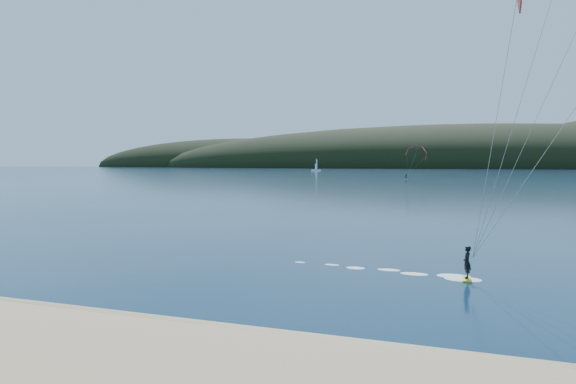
% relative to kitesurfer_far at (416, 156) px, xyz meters
% --- Properties ---
extents(ground, '(1800.00, 1800.00, 0.00)m').
position_rel_kitesurfer_far_xyz_m(ground, '(19.65, -200.60, -8.94)').
color(ground, '#071D36').
rests_on(ground, ground).
extents(wet_sand, '(220.00, 2.50, 0.10)m').
position_rel_kitesurfer_far_xyz_m(wet_sand, '(19.65, -196.10, -8.89)').
color(wet_sand, olive).
rests_on(wet_sand, ground).
extents(headland, '(1200.00, 310.00, 140.00)m').
position_rel_kitesurfer_far_xyz_m(headland, '(20.28, 544.68, -8.94)').
color(headland, black).
rests_on(headland, ground).
extents(kitesurfer_far, '(9.07, 6.44, 11.91)m').
position_rel_kitesurfer_far_xyz_m(kitesurfer_far, '(0.00, 0.00, 0.00)').
color(kitesurfer_far, yellow).
rests_on(kitesurfer_far, ground).
extents(sailboat, '(7.48, 4.81, 10.62)m').
position_rel_kitesurfer_far_xyz_m(sailboat, '(-103.59, 193.89, -8.16)').
color(sailboat, white).
rests_on(sailboat, ground).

